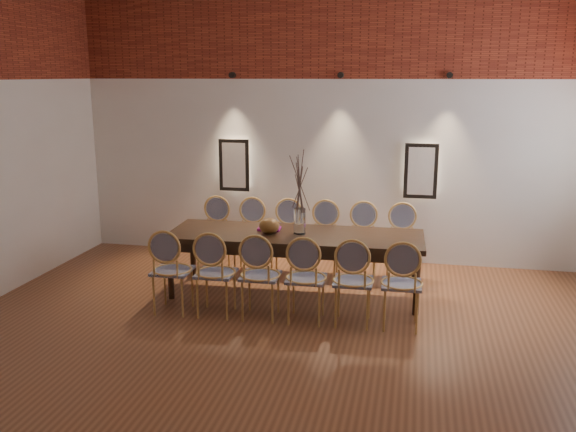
% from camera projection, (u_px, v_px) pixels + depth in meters
% --- Properties ---
extents(floor, '(7.00, 7.00, 0.02)m').
position_uv_depth(floor, '(265.00, 370.00, 5.43)').
color(floor, brown).
rests_on(floor, ground).
extents(wall_back, '(7.00, 0.10, 4.00)m').
position_uv_depth(wall_back, '(327.00, 116.00, 8.36)').
color(wall_back, silver).
rests_on(wall_back, ground).
extents(brick_band_back, '(7.00, 0.02, 1.50)m').
position_uv_depth(brick_band_back, '(327.00, 21.00, 8.01)').
color(brick_band_back, maroon).
rests_on(brick_band_back, ground).
extents(niche_left, '(0.36, 0.06, 0.66)m').
position_uv_depth(niche_left, '(235.00, 165.00, 8.68)').
color(niche_left, '#FFEAC6').
rests_on(niche_left, wall_back).
extents(niche_right, '(0.36, 0.06, 0.66)m').
position_uv_depth(niche_right, '(421.00, 171.00, 8.16)').
color(niche_right, '#FFEAC6').
rests_on(niche_right, wall_back).
extents(spot_fixture_left, '(0.08, 0.10, 0.08)m').
position_uv_depth(spot_fixture_left, '(232.00, 75.00, 8.37)').
color(spot_fixture_left, black).
rests_on(spot_fixture_left, wall_back).
extents(spot_fixture_mid, '(0.08, 0.10, 0.08)m').
position_uv_depth(spot_fixture_mid, '(341.00, 75.00, 8.07)').
color(spot_fixture_mid, black).
rests_on(spot_fixture_mid, wall_back).
extents(spot_fixture_right, '(0.08, 0.10, 0.08)m').
position_uv_depth(spot_fixture_right, '(450.00, 75.00, 7.78)').
color(spot_fixture_right, black).
rests_on(spot_fixture_right, wall_back).
extents(dining_table, '(2.99, 1.04, 0.75)m').
position_uv_depth(dining_table, '(295.00, 264.00, 7.19)').
color(dining_table, black).
rests_on(dining_table, floor).
extents(chair_near_a, '(0.45, 0.45, 0.94)m').
position_uv_depth(chair_near_a, '(172.00, 270.00, 6.66)').
color(chair_near_a, tan).
rests_on(chair_near_a, floor).
extents(chair_near_b, '(0.45, 0.45, 0.94)m').
position_uv_depth(chair_near_b, '(216.00, 273.00, 6.57)').
color(chair_near_b, tan).
rests_on(chair_near_b, floor).
extents(chair_near_c, '(0.45, 0.45, 0.94)m').
position_uv_depth(chair_near_c, '(260.00, 276.00, 6.49)').
color(chair_near_c, tan).
rests_on(chair_near_c, floor).
extents(chair_near_d, '(0.45, 0.45, 0.94)m').
position_uv_depth(chair_near_d, '(306.00, 278.00, 6.40)').
color(chair_near_d, tan).
rests_on(chair_near_d, floor).
extents(chair_near_e, '(0.45, 0.45, 0.94)m').
position_uv_depth(chair_near_e, '(353.00, 281.00, 6.31)').
color(chair_near_e, tan).
rests_on(chair_near_e, floor).
extents(chair_near_f, '(0.45, 0.45, 0.94)m').
position_uv_depth(chair_near_f, '(402.00, 284.00, 6.23)').
color(chair_near_f, tan).
rests_on(chair_near_f, floor).
extents(chair_far_a, '(0.45, 0.45, 0.94)m').
position_uv_depth(chair_far_a, '(213.00, 235.00, 8.11)').
color(chair_far_a, tan).
rests_on(chair_far_a, floor).
extents(chair_far_b, '(0.45, 0.45, 0.94)m').
position_uv_depth(chair_far_b, '(249.00, 237.00, 8.02)').
color(chair_far_b, tan).
rests_on(chair_far_b, floor).
extents(chair_far_c, '(0.45, 0.45, 0.94)m').
position_uv_depth(chair_far_c, '(286.00, 239.00, 7.93)').
color(chair_far_c, tan).
rests_on(chair_far_c, floor).
extents(chair_far_d, '(0.45, 0.45, 0.94)m').
position_uv_depth(chair_far_d, '(324.00, 241.00, 7.85)').
color(chair_far_d, tan).
rests_on(chair_far_d, floor).
extents(chair_far_e, '(0.45, 0.45, 0.94)m').
position_uv_depth(chair_far_e, '(362.00, 242.00, 7.76)').
color(chair_far_e, tan).
rests_on(chair_far_e, floor).
extents(chair_far_f, '(0.45, 0.45, 0.94)m').
position_uv_depth(chair_far_f, '(401.00, 244.00, 7.68)').
color(chair_far_f, tan).
rests_on(chair_far_f, floor).
extents(vase, '(0.14, 0.14, 0.30)m').
position_uv_depth(vase, '(300.00, 221.00, 7.06)').
color(vase, silver).
rests_on(vase, dining_table).
extents(dried_branches, '(0.50, 0.50, 0.70)m').
position_uv_depth(dried_branches, '(300.00, 183.00, 6.96)').
color(dried_branches, '#4D3930').
rests_on(dried_branches, vase).
extents(bowl, '(0.24, 0.24, 0.18)m').
position_uv_depth(bowl, '(269.00, 226.00, 7.09)').
color(bowl, brown).
rests_on(bowl, dining_table).
extents(book, '(0.27, 0.19, 0.03)m').
position_uv_depth(book, '(269.00, 229.00, 7.27)').
color(book, '#931881').
rests_on(book, dining_table).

